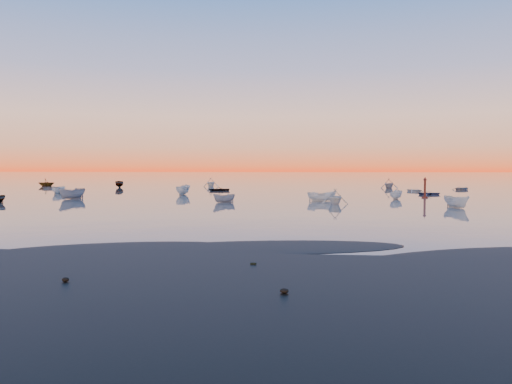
# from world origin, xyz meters

# --- Properties ---
(ground) EXTENTS (600.00, 600.00, 0.00)m
(ground) POSITION_xyz_m (0.00, 100.00, 0.00)
(ground) COLOR #655C54
(ground) RESTS_ON ground
(mud_lobes) EXTENTS (140.00, 6.00, 0.07)m
(mud_lobes) POSITION_xyz_m (0.00, -1.00, 0.01)
(mud_lobes) COLOR black
(mud_lobes) RESTS_ON ground
(moored_fleet) EXTENTS (124.00, 58.00, 1.20)m
(moored_fleet) POSITION_xyz_m (0.00, 53.00, 0.00)
(moored_fleet) COLOR silver
(moored_fleet) RESTS_ON ground
(boat_near_center) EXTENTS (2.11, 3.96, 1.31)m
(boat_near_center) POSITION_xyz_m (6.71, 36.29, 0.00)
(boat_near_center) COLOR silver
(boat_near_center) RESTS_ON ground
(boat_near_right) EXTENTS (4.01, 1.99, 1.37)m
(boat_near_right) POSITION_xyz_m (8.11, 31.51, 0.00)
(boat_near_right) COLOR silver
(boat_near_right) RESTS_ON ground
(channel_marker) EXTENTS (0.86, 0.86, 3.06)m
(channel_marker) POSITION_xyz_m (21.49, 44.86, 1.21)
(channel_marker) COLOR #3F130D
(channel_marker) RESTS_ON ground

